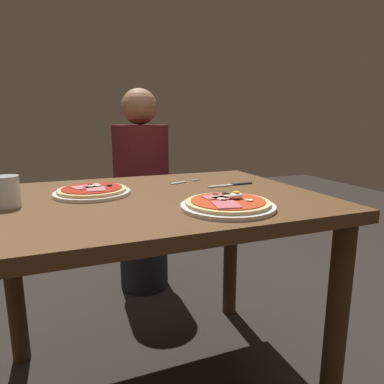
{
  "coord_description": "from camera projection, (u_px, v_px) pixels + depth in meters",
  "views": [
    {
      "loc": [
        -0.29,
        -1.1,
        1.01
      ],
      "look_at": [
        0.1,
        -0.12,
        0.78
      ],
      "focal_mm": 31.82,
      "sensor_mm": 36.0,
      "label": 1
    }
  ],
  "objects": [
    {
      "name": "knife",
      "position": [
        233.0,
        185.0,
        1.35
      ],
      "size": [
        0.2,
        0.03,
        0.01
      ],
      "color": "silver",
      "rests_on": "dining_table"
    },
    {
      "name": "diner_person",
      "position": [
        142.0,
        197.0,
        2.0
      ],
      "size": [
        0.32,
        0.32,
        1.18
      ],
      "rotation": [
        0.0,
        0.0,
        3.14
      ],
      "color": "black",
      "rests_on": "ground"
    },
    {
      "name": "water_glass_far",
      "position": [
        7.0,
        194.0,
        1.0
      ],
      "size": [
        0.07,
        0.07,
        0.09
      ],
      "color": "silver",
      "rests_on": "dining_table"
    },
    {
      "name": "dining_table",
      "position": [
        153.0,
        230.0,
        1.19
      ],
      "size": [
        1.12,
        0.84,
        0.75
      ],
      "color": "brown",
      "rests_on": "ground"
    },
    {
      "name": "pizza_foreground",
      "position": [
        228.0,
        204.0,
        0.99
      ],
      "size": [
        0.28,
        0.28,
        0.05
      ],
      "color": "white",
      "rests_on": "dining_table"
    },
    {
      "name": "fork",
      "position": [
        183.0,
        182.0,
        1.4
      ],
      "size": [
        0.15,
        0.07,
        0.0
      ],
      "color": "silver",
      "rests_on": "dining_table"
    },
    {
      "name": "pizza_across_left",
      "position": [
        92.0,
        191.0,
        1.17
      ],
      "size": [
        0.26,
        0.26,
        0.03
      ],
      "color": "white",
      "rests_on": "dining_table"
    }
  ]
}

